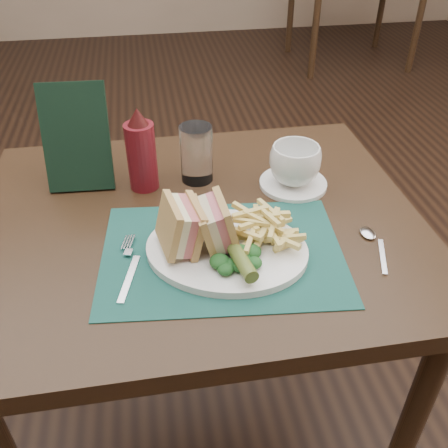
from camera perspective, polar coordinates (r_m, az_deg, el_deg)
name	(u,v)px	position (r m, az deg, el deg)	size (l,w,h in m)	color
floor	(189,303)	(1.89, -4.06, -8.96)	(7.00, 7.00, 0.00)	black
wall_back	(147,34)	(5.01, -8.75, 20.64)	(6.00, 6.00, 0.00)	tan
table_main	(204,339)	(1.28, -2.28, -13.02)	(0.90, 0.75, 0.75)	black
table_bg_right	(352,12)	(4.26, 14.40, 22.41)	(0.90, 0.75, 0.75)	black
placemat	(222,253)	(0.93, -0.18, -3.33)	(0.45, 0.32, 0.00)	#164940
plate	(227,250)	(0.92, 0.31, -2.97)	(0.30, 0.24, 0.01)	white
sandwich_half_a	(169,228)	(0.88, -6.32, -0.45)	(0.06, 0.10, 0.09)	tan
sandwich_half_b	(204,225)	(0.89, -2.29, -0.11)	(0.06, 0.10, 0.09)	tan
kale_garnish	(234,261)	(0.87, 1.19, -4.23)	(0.11, 0.08, 0.03)	#163E1A
pickle_spear	(239,256)	(0.86, 1.70, -3.71)	(0.03, 0.03, 0.12)	#4E6024
fries_pile	(261,224)	(0.92, 4.26, -0.04)	(0.18, 0.20, 0.06)	#DFCA6F
fork	(129,266)	(0.91, -10.85, -4.70)	(0.03, 0.17, 0.01)	silver
spoon	(377,247)	(0.98, 17.11, -2.51)	(0.03, 0.15, 0.01)	silver
saucer	(293,184)	(1.13, 7.89, 4.60)	(0.15, 0.15, 0.01)	white
coffee_cup	(295,164)	(1.10, 8.10, 6.75)	(0.11, 0.11, 0.09)	white
drinking_glass	(196,154)	(1.11, -3.17, 8.02)	(0.07, 0.07, 0.13)	white
ketchup_bottle	(141,149)	(1.09, -9.47, 8.43)	(0.06, 0.06, 0.19)	#590F16
check_presenter	(76,138)	(1.12, -16.53, 9.45)	(0.14, 0.02, 0.23)	black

